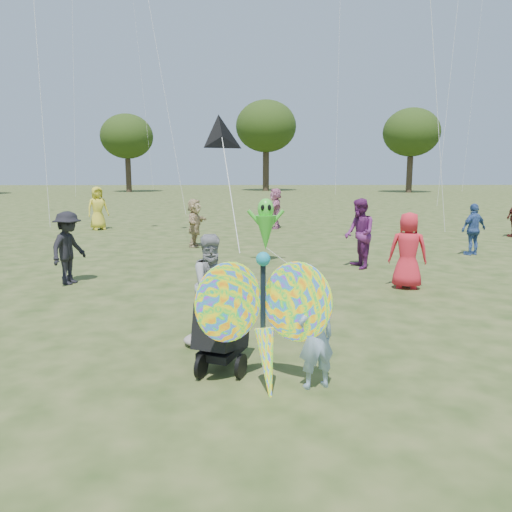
{
  "coord_description": "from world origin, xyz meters",
  "views": [
    {
      "loc": [
        -0.35,
        -6.54,
        2.49
      ],
      "look_at": [
        -0.2,
        1.5,
        1.1
      ],
      "focal_mm": 35.0,
      "sensor_mm": 36.0,
      "label": 1
    }
  ],
  "objects": [
    {
      "name": "crowd_d",
      "position": [
        -2.06,
        9.76,
        0.79
      ],
      "size": [
        0.7,
        1.52,
        1.57
      ],
      "primitive_type": "imported",
      "rotation": [
        0.0,
        0.0,
        1.4
      ],
      "color": "tan",
      "rests_on": "ground"
    },
    {
      "name": "crowd_g",
      "position": [
        -6.62,
        14.58,
        0.91
      ],
      "size": [
        1.06,
        0.99,
        1.82
      ],
      "primitive_type": "imported",
      "rotation": [
        0.0,
        0.0,
        0.63
      ],
      "color": "gold",
      "rests_on": "ground"
    },
    {
      "name": "crowd_j",
      "position": [
        0.89,
        14.88,
        0.87
      ],
      "size": [
        0.86,
        1.68,
        1.73
      ],
      "primitive_type": "imported",
      "rotation": [
        0.0,
        0.0,
        4.49
      ],
      "color": "#C26E96",
      "rests_on": "ground"
    },
    {
      "name": "ground",
      "position": [
        0.0,
        0.0,
        0.0
      ],
      "size": [
        160.0,
        160.0,
        0.0
      ],
      "primitive_type": "plane",
      "color": "#51592B",
      "rests_on": "ground"
    },
    {
      "name": "crowd_e",
      "position": [
        2.52,
        6.0,
        0.9
      ],
      "size": [
        0.79,
        0.95,
        1.79
      ],
      "primitive_type": "imported",
      "rotation": [
        0.0,
        0.0,
        4.84
      ],
      "color": "#6C2469",
      "rests_on": "ground"
    },
    {
      "name": "crowd_a",
      "position": [
        3.06,
        3.79,
        0.81
      ],
      "size": [
        0.9,
        0.71,
        1.63
      ],
      "primitive_type": "imported",
      "rotation": [
        0.0,
        0.0,
        2.87
      ],
      "color": "red",
      "rests_on": "ground"
    },
    {
      "name": "adult_man",
      "position": [
        -0.86,
        0.75,
        0.78
      ],
      "size": [
        0.95,
        0.9,
        1.56
      ],
      "primitive_type": "imported",
      "rotation": [
        0.0,
        0.0,
        0.56
      ],
      "color": "#939398",
      "rests_on": "ground"
    },
    {
      "name": "crowd_b",
      "position": [
        -4.26,
        4.33,
        0.8
      ],
      "size": [
        0.87,
        1.17,
        1.61
      ],
      "primitive_type": "imported",
      "rotation": [
        0.0,
        0.0,
        1.27
      ],
      "color": "black",
      "rests_on": "ground"
    },
    {
      "name": "delta_kite_rig",
      "position": [
        -0.78,
        2.5,
        3.06
      ],
      "size": [
        0.89,
        1.98,
        2.23
      ],
      "color": "black",
      "rests_on": "ground"
    },
    {
      "name": "child_girl",
      "position": [
        0.44,
        -1.11,
        0.6
      ],
      "size": [
        0.5,
        0.41,
        1.2
      ],
      "primitive_type": "imported",
      "rotation": [
        0.0,
        0.0,
        3.45
      ],
      "color": "#92AECF",
      "rests_on": "ground"
    },
    {
      "name": "tree_line",
      "position": [
        3.67,
        44.99,
        6.86
      ],
      "size": [
        91.78,
        33.6,
        10.79
      ],
      "color": "#3A2D21",
      "rests_on": "ground"
    },
    {
      "name": "grey_bag",
      "position": [
        -0.99,
        0.32,
        0.09
      ],
      "size": [
        0.54,
        0.44,
        0.17
      ],
      "primitive_type": "ellipsoid",
      "color": "gray",
      "rests_on": "ground"
    },
    {
      "name": "alien_kite",
      "position": [
        0.17,
        6.98,
        0.97
      ],
      "size": [
        1.12,
        0.69,
        1.74
      ],
      "color": "#42D131",
      "rests_on": "ground"
    },
    {
      "name": "butterfly_kite",
      "position": [
        -0.15,
        -1.16,
        0.81
      ],
      "size": [
        1.74,
        0.75,
        1.8
      ],
      "color": "orange",
      "rests_on": "ground"
    },
    {
      "name": "crowd_c",
      "position": [
        6.35,
        7.97,
        0.76
      ],
      "size": [
        0.97,
        0.7,
        1.53
      ],
      "primitive_type": "imported",
      "rotation": [
        0.0,
        0.0,
        3.55
      ],
      "color": "#375797",
      "rests_on": "ground"
    },
    {
      "name": "jogging_stroller",
      "position": [
        -0.67,
        -0.43,
        0.61
      ],
      "size": [
        0.75,
        1.14,
        1.09
      ],
      "rotation": [
        0.0,
        0.0,
        -0.38
      ],
      "color": "black",
      "rests_on": "ground"
    }
  ]
}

